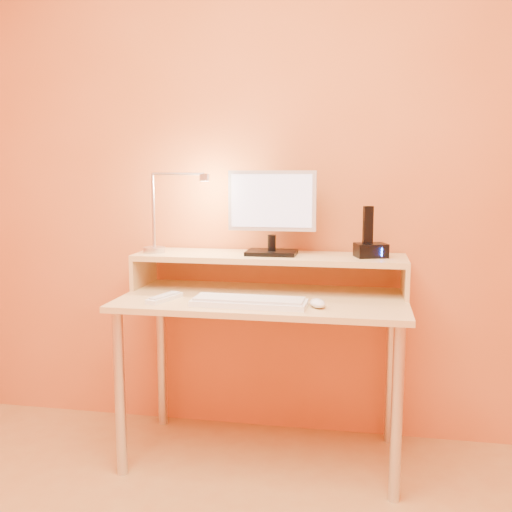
% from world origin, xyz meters
% --- Properties ---
extents(wall_back, '(3.00, 0.04, 2.50)m').
position_xyz_m(wall_back, '(0.00, 1.50, 1.25)').
color(wall_back, orange).
rests_on(wall_back, floor).
extents(desk_leg_fl, '(0.04, 0.04, 0.69)m').
position_xyz_m(desk_leg_fl, '(-0.55, 0.93, 0.35)').
color(desk_leg_fl, silver).
rests_on(desk_leg_fl, floor).
extents(desk_leg_fr, '(0.04, 0.04, 0.69)m').
position_xyz_m(desk_leg_fr, '(0.55, 0.93, 0.35)').
color(desk_leg_fr, silver).
rests_on(desk_leg_fr, floor).
extents(desk_leg_bl, '(0.04, 0.04, 0.69)m').
position_xyz_m(desk_leg_bl, '(-0.55, 1.43, 0.35)').
color(desk_leg_bl, silver).
rests_on(desk_leg_bl, floor).
extents(desk_leg_br, '(0.04, 0.04, 0.69)m').
position_xyz_m(desk_leg_br, '(0.55, 1.43, 0.35)').
color(desk_leg_br, silver).
rests_on(desk_leg_br, floor).
extents(desk_lower, '(1.20, 0.60, 0.02)m').
position_xyz_m(desk_lower, '(0.00, 1.18, 0.71)').
color(desk_lower, tan).
rests_on(desk_lower, floor).
extents(shelf_riser_left, '(0.02, 0.30, 0.14)m').
position_xyz_m(shelf_riser_left, '(-0.59, 1.33, 0.79)').
color(shelf_riser_left, tan).
rests_on(shelf_riser_left, desk_lower).
extents(shelf_riser_right, '(0.02, 0.30, 0.14)m').
position_xyz_m(shelf_riser_right, '(0.59, 1.33, 0.79)').
color(shelf_riser_right, tan).
rests_on(shelf_riser_right, desk_lower).
extents(desk_shelf, '(1.20, 0.30, 0.02)m').
position_xyz_m(desk_shelf, '(0.00, 1.33, 0.87)').
color(desk_shelf, tan).
rests_on(desk_shelf, desk_lower).
extents(monitor_foot, '(0.22, 0.16, 0.02)m').
position_xyz_m(monitor_foot, '(0.01, 1.33, 0.89)').
color(monitor_foot, black).
rests_on(monitor_foot, desk_shelf).
extents(monitor_neck, '(0.04, 0.04, 0.07)m').
position_xyz_m(monitor_neck, '(0.01, 1.33, 0.93)').
color(monitor_neck, black).
rests_on(monitor_neck, monitor_foot).
extents(monitor_panel, '(0.39, 0.04, 0.26)m').
position_xyz_m(monitor_panel, '(0.01, 1.34, 1.12)').
color(monitor_panel, silver).
rests_on(monitor_panel, monitor_neck).
extents(monitor_back, '(0.35, 0.02, 0.22)m').
position_xyz_m(monitor_back, '(0.01, 1.36, 1.12)').
color(monitor_back, black).
rests_on(monitor_back, monitor_panel).
extents(monitor_screen, '(0.35, 0.01, 0.23)m').
position_xyz_m(monitor_screen, '(0.01, 1.32, 1.12)').
color(monitor_screen, '#D6D8FE').
rests_on(monitor_screen, monitor_panel).
extents(lamp_base, '(0.10, 0.10, 0.02)m').
position_xyz_m(lamp_base, '(-0.52, 1.30, 0.89)').
color(lamp_base, silver).
rests_on(lamp_base, desk_shelf).
extents(lamp_post, '(0.01, 0.01, 0.33)m').
position_xyz_m(lamp_post, '(-0.52, 1.30, 1.07)').
color(lamp_post, silver).
rests_on(lamp_post, lamp_base).
extents(lamp_arm, '(0.24, 0.01, 0.01)m').
position_xyz_m(lamp_arm, '(-0.40, 1.30, 1.24)').
color(lamp_arm, silver).
rests_on(lamp_arm, lamp_post).
extents(lamp_head, '(0.04, 0.04, 0.03)m').
position_xyz_m(lamp_head, '(-0.28, 1.30, 1.22)').
color(lamp_head, silver).
rests_on(lamp_head, lamp_arm).
extents(lamp_bulb, '(0.03, 0.03, 0.00)m').
position_xyz_m(lamp_bulb, '(-0.28, 1.30, 1.20)').
color(lamp_bulb, '#FFEAC6').
rests_on(lamp_bulb, lamp_head).
extents(phone_dock, '(0.15, 0.13, 0.06)m').
position_xyz_m(phone_dock, '(0.44, 1.33, 0.91)').
color(phone_dock, black).
rests_on(phone_dock, desk_shelf).
extents(phone_handset, '(0.05, 0.04, 0.16)m').
position_xyz_m(phone_handset, '(0.43, 1.33, 1.02)').
color(phone_handset, black).
rests_on(phone_handset, phone_dock).
extents(phone_led, '(0.01, 0.00, 0.04)m').
position_xyz_m(phone_led, '(0.49, 1.28, 0.91)').
color(phone_led, '#1E60FF').
rests_on(phone_led, phone_dock).
extents(keyboard, '(0.46, 0.16, 0.02)m').
position_xyz_m(keyboard, '(-0.03, 1.01, 0.73)').
color(keyboard, white).
rests_on(keyboard, desk_lower).
extents(mouse, '(0.09, 0.11, 0.03)m').
position_xyz_m(mouse, '(0.24, 1.03, 0.74)').
color(mouse, white).
rests_on(mouse, desk_lower).
extents(remote_control, '(0.11, 0.20, 0.02)m').
position_xyz_m(remote_control, '(-0.39, 1.04, 0.73)').
color(remote_control, white).
rests_on(remote_control, desk_lower).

